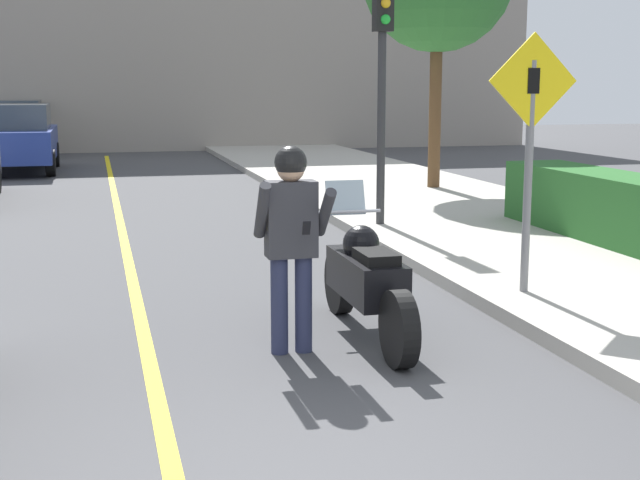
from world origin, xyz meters
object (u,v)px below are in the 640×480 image
person_biker (291,228)px  parked_car_blue (17,138)px  traffic_light (383,53)px  parked_car_white (15,127)px  crossing_sign (530,138)px  motorcycle (366,280)px

person_biker → parked_car_blue: same height
traffic_light → parked_car_white: bearing=110.9°
crossing_sign → traffic_light: 4.55m
parked_car_blue → parked_car_white: (-0.48, 5.63, 0.00)m
person_biker → parked_car_blue: size_ratio=0.40×
traffic_light → parked_car_blue: (-5.87, 11.02, -1.73)m
parked_car_white → crossing_sign: bearing=-73.2°
parked_car_blue → crossing_sign: bearing=-69.1°
traffic_light → motorcycle: bearing=-109.4°
traffic_light → parked_car_white: (-6.35, 16.65, -1.73)m
motorcycle → parked_car_white: bearing=101.8°
motorcycle → parked_car_blue: 16.66m
parked_car_white → parked_car_blue: bearing=-85.1°
parked_car_blue → motorcycle: bearing=-75.9°
person_biker → parked_car_white: (-3.83, 22.08, -0.17)m
crossing_sign → traffic_light: bearing=90.5°
crossing_sign → parked_car_blue: crossing_sign is taller
motorcycle → parked_car_blue: size_ratio=0.55×
motorcycle → crossing_sign: crossing_sign is taller
motorcycle → parked_car_white: size_ratio=0.55×
crossing_sign → parked_car_white: 22.06m
person_biker → parked_car_white: same height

